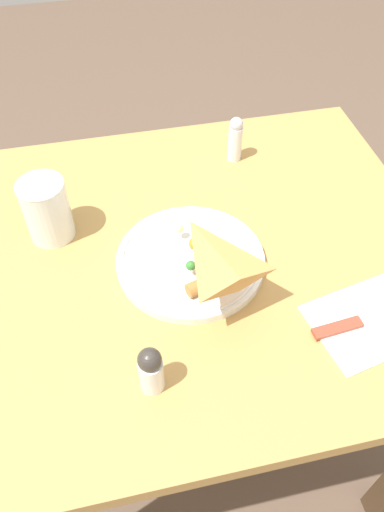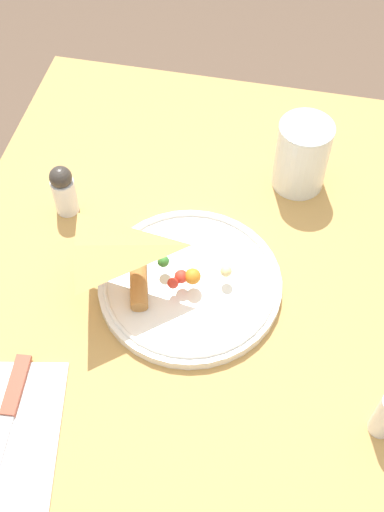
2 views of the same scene
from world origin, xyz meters
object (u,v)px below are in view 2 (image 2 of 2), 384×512
at_px(milk_glass, 301,158).
at_px(plate_pizza, 189,282).
at_px(dining_table, 206,331).
at_px(napkin_folded, 2,438).
at_px(pepper_shaker, 64,190).
at_px(butter_knife, 4,427).

bearing_deg(milk_glass, plate_pizza, -28.63).
bearing_deg(dining_table, napkin_folded, -38.05).
distance_m(dining_table, pepper_shaker, 0.31).
bearing_deg(napkin_folded, pepper_shaker, -174.35).
xyz_separation_m(plate_pizza, milk_glass, (-0.23, 0.13, 0.04)).
height_order(milk_glass, napkin_folded, milk_glass).
bearing_deg(plate_pizza, milk_glass, 151.37).
bearing_deg(napkin_folded, dining_table, 141.95).
xyz_separation_m(dining_table, milk_glass, (-0.23, 0.10, 0.17)).
bearing_deg(pepper_shaker, plate_pizza, 63.94).
bearing_deg(dining_table, butter_knife, -39.49).
height_order(dining_table, plate_pizza, plate_pizza).
bearing_deg(napkin_folded, milk_glass, 148.30).
bearing_deg(plate_pizza, dining_table, 93.35).
distance_m(plate_pizza, napkin_folded, 0.31).
height_order(plate_pizza, milk_glass, milk_glass).
bearing_deg(milk_glass, napkin_folded, -31.70).
height_order(butter_knife, pepper_shaker, pepper_shaker).
relative_size(milk_glass, butter_knife, 0.53).
relative_size(dining_table, butter_knife, 4.15).
distance_m(plate_pizza, butter_knife, 0.31).
bearing_deg(milk_glass, butter_knife, -32.42).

